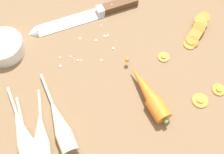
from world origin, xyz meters
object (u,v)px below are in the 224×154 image
object	(u,v)px
parsnip_front	(41,136)
carrot_slice_stray_near	(200,100)
parsnip_mid_left	(26,141)
parsnip_mid_right	(23,135)
prep_bowl	(4,47)
chefs_knife	(82,17)
whole_carrot	(148,93)
carrot_slice_stack	(197,32)
carrot_slice_stray_far	(164,57)
parsnip_back	(60,124)
carrot_slice_stray_mid	(219,89)

from	to	relation	value
parsnip_front	carrot_slice_stray_near	distance (cm)	40.14
parsnip_mid_left	parsnip_mid_right	world-z (taller)	same
parsnip_mid_left	prep_bowl	xyz separation A→B (cm)	(5.63, 27.55, 0.17)
chefs_knife	whole_carrot	bearing A→B (deg)	-87.56
carrot_slice_stack	parsnip_mid_left	bearing A→B (deg)	-176.30
chefs_knife	parsnip_front	xyz separation A→B (cm)	(-26.09, -27.24, 1.33)
parsnip_front	carrot_slice_stack	world-z (taller)	parsnip_front
chefs_knife	parsnip_mid_left	world-z (taller)	parsnip_mid_left
parsnip_mid_right	carrot_slice_stray_near	bearing A→B (deg)	-19.84
carrot_slice_stack	carrot_slice_stray_far	world-z (taller)	carrot_slice_stack
parsnip_mid_left	parsnip_back	xyz separation A→B (cm)	(8.58, -0.54, -0.00)
carrot_slice_stray_near	prep_bowl	bearing A→B (deg)	131.48
carrot_slice_stray_near	carrot_slice_stray_mid	size ratio (longest dim) A/B	1.18
whole_carrot	carrot_slice_stray_mid	size ratio (longest dim) A/B	5.93
parsnip_front	carrot_slice_stray_near	world-z (taller)	parsnip_front
parsnip_mid_left	carrot_slice_stray_near	world-z (taller)	parsnip_mid_left
parsnip_mid_left	carrot_slice_stray_near	size ratio (longest dim) A/B	4.34
parsnip_mid_right	parsnip_front	bearing A→B (deg)	-37.49
parsnip_front	parsnip_mid_left	distance (cm)	3.61
parsnip_mid_left	carrot_slice_stray_near	xyz separation A→B (cm)	(41.65, -13.21, -1.62)
carrot_slice_stray_near	prep_bowl	size ratio (longest dim) A/B	0.37
parsnip_front	carrot_slice_stray_near	bearing A→B (deg)	-17.99
whole_carrot	parsnip_back	world-z (taller)	whole_carrot
parsnip_mid_left	parsnip_mid_right	xyz separation A→B (cm)	(0.11, 1.79, -0.00)
parsnip_front	whole_carrot	bearing A→B (deg)	-9.08
carrot_slice_stray_near	prep_bowl	xyz separation A→B (cm)	(-36.03, 40.75, 1.79)
carrot_slice_stack	parsnip_front	bearing A→B (deg)	-175.13
chefs_knife	parsnip_front	bearing A→B (deg)	-133.76
carrot_slice_stray_mid	carrot_slice_stray_far	bearing A→B (deg)	110.77
whole_carrot	carrot_slice_stack	xyz separation A→B (cm)	(23.53, 8.73, -0.66)
parsnip_mid_left	carrot_slice_stack	size ratio (longest dim) A/B	1.53
carrot_slice_stack	carrot_slice_stray_mid	world-z (taller)	carrot_slice_stack
carrot_slice_stray_far	prep_bowl	size ratio (longest dim) A/B	0.30
parsnip_mid_left	carrot_slice_stack	distance (cm)	54.59
parsnip_mid_right	carrot_slice_stray_far	world-z (taller)	parsnip_mid_right
chefs_knife	prep_bowl	bearing A→B (deg)	177.30
parsnip_back	whole_carrot	bearing A→B (deg)	-11.78
carrot_slice_stray_far	carrot_slice_stray_near	bearing A→B (deg)	-90.63
parsnip_mid_right	carrot_slice_stack	world-z (taller)	parsnip_mid_right
carrot_slice_stack	prep_bowl	bearing A→B (deg)	153.81
carrot_slice_stack	carrot_slice_stray_mid	distance (cm)	18.28
carrot_slice_stack	carrot_slice_stray_near	distance (cm)	21.11
chefs_knife	parsnip_back	bearing A→B (deg)	-127.94
chefs_knife	carrot_slice_stack	distance (cm)	33.82
parsnip_mid_left	prep_bowl	size ratio (longest dim) A/B	1.62
carrot_slice_stray_mid	parsnip_mid_left	bearing A→B (deg)	164.27
chefs_knife	carrot_slice_stray_mid	world-z (taller)	chefs_knife
parsnip_mid_left	carrot_slice_stray_mid	distance (cm)	49.67
parsnip_mid_left	carrot_slice_stray_far	size ratio (longest dim) A/B	5.40
carrot_slice_stray_mid	prep_bowl	bearing A→B (deg)	135.79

